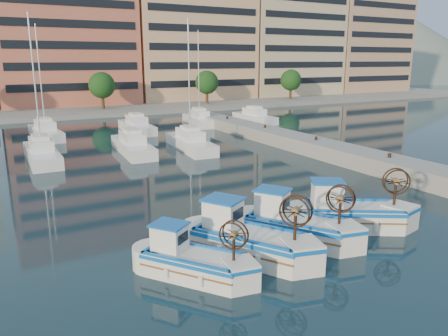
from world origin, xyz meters
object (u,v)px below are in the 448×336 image
fishing_boat_b (247,238)px  fishing_boat_c (294,224)px  fishing_boat_d (350,212)px  fishing_boat_a (192,260)px

fishing_boat_b → fishing_boat_c: size_ratio=1.05×
fishing_boat_c → fishing_boat_d: size_ratio=0.96×
fishing_boat_c → fishing_boat_a: bearing=155.6°
fishing_boat_a → fishing_boat_d: (8.82, 0.82, 0.14)m
fishing_boat_b → fishing_boat_d: fishing_boat_b is taller
fishing_boat_d → fishing_boat_a: bearing=126.8°
fishing_boat_b → fishing_boat_d: size_ratio=1.00×
fishing_boat_a → fishing_boat_c: (5.49, 0.87, 0.11)m
fishing_boat_b → fishing_boat_a: bearing=158.0°
fishing_boat_b → fishing_boat_d: bearing=-27.6°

